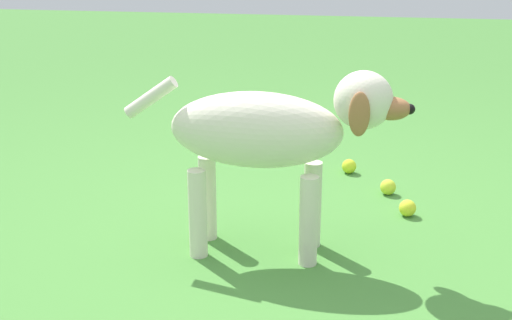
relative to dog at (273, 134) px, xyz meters
name	(u,v)px	position (x,y,z in m)	size (l,w,h in m)	color
ground	(278,264)	(-0.09, -0.03, -0.42)	(14.00, 14.00, 0.00)	#478438
dog	(273,134)	(0.00, 0.00, 0.00)	(0.22, 0.95, 0.64)	silver
tennis_ball_0	(388,187)	(0.62, -0.40, -0.39)	(0.07, 0.07, 0.07)	#C9D934
tennis_ball_1	(408,208)	(0.40, -0.47, -0.39)	(0.07, 0.07, 0.07)	yellow
tennis_ball_2	(349,166)	(0.86, -0.23, -0.39)	(0.07, 0.07, 0.07)	#C9DB29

